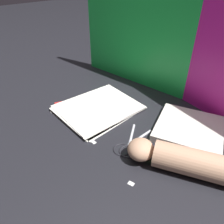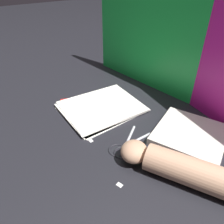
% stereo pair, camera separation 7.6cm
% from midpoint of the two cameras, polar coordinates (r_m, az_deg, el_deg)
% --- Properties ---
extents(ground_plane, '(6.00, 6.00, 0.00)m').
position_cam_midpoint_polar(ground_plane, '(0.77, 0.24, -5.54)').
color(ground_plane, black).
extents(backdrop_panel_left, '(0.72, 0.11, 0.49)m').
position_cam_midpoint_polar(backdrop_panel_left, '(0.99, 14.64, 19.01)').
color(backdrop_panel_left, green).
rests_on(backdrop_panel_left, ground_plane).
extents(paper_stack, '(0.27, 0.31, 0.02)m').
position_cam_midpoint_polar(paper_stack, '(0.88, -0.23, 1.13)').
color(paper_stack, white).
rests_on(paper_stack, ground_plane).
extents(book_closed, '(0.29, 0.29, 0.03)m').
position_cam_midpoint_polar(book_closed, '(0.80, 22.35, -5.62)').
color(book_closed, silver).
rests_on(book_closed, ground_plane).
extents(scissors, '(0.13, 0.18, 0.01)m').
position_cam_midpoint_polar(scissors, '(0.71, 6.22, -9.13)').
color(scissors, silver).
rests_on(scissors, ground_plane).
extents(hand_forearm, '(0.34, 0.23, 0.08)m').
position_cam_midpoint_polar(hand_forearm, '(0.64, 20.96, -13.69)').
color(hand_forearm, tan).
rests_on(hand_forearm, ground_plane).
extents(paper_scrap_near, '(0.02, 0.02, 0.00)m').
position_cam_midpoint_polar(paper_scrap_near, '(0.62, 5.72, -18.57)').
color(paper_scrap_near, white).
rests_on(paper_scrap_near, ground_plane).
extents(paper_scrap_mid, '(0.02, 0.01, 0.00)m').
position_cam_midpoint_polar(paper_scrap_mid, '(0.74, -2.56, -7.60)').
color(paper_scrap_mid, white).
rests_on(paper_scrap_mid, ground_plane).
extents(pen, '(0.06, 0.13, 0.01)m').
position_cam_midpoint_polar(pen, '(0.96, -7.13, 3.76)').
color(pen, red).
rests_on(pen, ground_plane).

